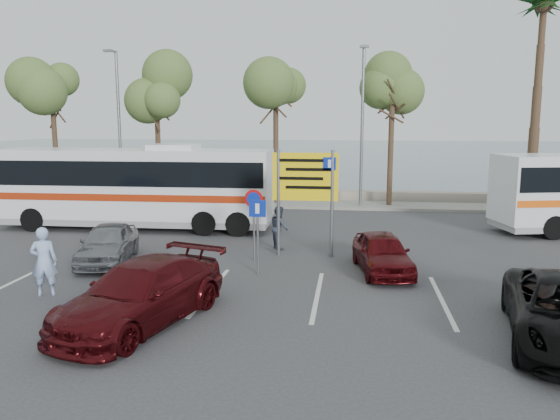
# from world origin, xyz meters

# --- Properties ---
(ground) EXTENTS (120.00, 120.00, 0.00)m
(ground) POSITION_xyz_m (0.00, 0.00, 0.00)
(ground) COLOR #353537
(ground) RESTS_ON ground
(kerb_strip) EXTENTS (44.00, 2.40, 0.15)m
(kerb_strip) POSITION_xyz_m (0.00, 14.00, 0.07)
(kerb_strip) COLOR gray
(kerb_strip) RESTS_ON ground
(seawall) EXTENTS (48.00, 0.80, 0.60)m
(seawall) POSITION_xyz_m (0.00, 16.00, 0.30)
(seawall) COLOR gray
(seawall) RESTS_ON ground
(sea) EXTENTS (140.00, 140.00, 0.00)m
(sea) POSITION_xyz_m (0.00, 60.00, 0.01)
(sea) COLOR #445E6D
(sea) RESTS_ON ground
(tree_far_left) EXTENTS (3.20, 3.20, 7.60)m
(tree_far_left) POSITION_xyz_m (-14.00, 14.00, 6.33)
(tree_far_left) COLOR #382619
(tree_far_left) RESTS_ON kerb_strip
(tree_left) EXTENTS (3.20, 3.20, 7.20)m
(tree_left) POSITION_xyz_m (-8.00, 14.00, 6.00)
(tree_left) COLOR #382619
(tree_left) RESTS_ON kerb_strip
(tree_mid) EXTENTS (3.20, 3.20, 8.00)m
(tree_mid) POSITION_xyz_m (-1.50, 14.00, 6.65)
(tree_mid) COLOR #382619
(tree_mid) RESTS_ON kerb_strip
(tree_right) EXTENTS (3.20, 3.20, 7.40)m
(tree_right) POSITION_xyz_m (4.50, 14.00, 6.17)
(tree_right) COLOR #382619
(tree_right) RESTS_ON kerb_strip
(palm_tree) EXTENTS (4.80, 4.80, 11.20)m
(palm_tree) POSITION_xyz_m (11.50, 14.00, 9.87)
(palm_tree) COLOR #382619
(palm_tree) RESTS_ON kerb_strip
(street_lamp_left) EXTENTS (0.45, 1.15, 8.01)m
(street_lamp_left) POSITION_xyz_m (-10.00, 13.52, 4.60)
(street_lamp_left) COLOR slate
(street_lamp_left) RESTS_ON kerb_strip
(street_lamp_right) EXTENTS (0.45, 1.15, 8.01)m
(street_lamp_right) POSITION_xyz_m (3.00, 13.52, 4.60)
(street_lamp_right) COLOR slate
(street_lamp_right) RESTS_ON kerb_strip
(direction_sign) EXTENTS (2.20, 0.12, 3.60)m
(direction_sign) POSITION_xyz_m (1.00, 3.20, 2.43)
(direction_sign) COLOR slate
(direction_sign) RESTS_ON ground
(sign_no_stop) EXTENTS (0.60, 0.08, 2.35)m
(sign_no_stop) POSITION_xyz_m (-0.60, 2.38, 1.58)
(sign_no_stop) COLOR slate
(sign_no_stop) RESTS_ON ground
(sign_parking) EXTENTS (0.50, 0.07, 2.25)m
(sign_parking) POSITION_xyz_m (-0.20, 0.79, 1.47)
(sign_parking) COLOR slate
(sign_parking) RESTS_ON ground
(lane_markings) EXTENTS (12.02, 4.20, 0.01)m
(lane_markings) POSITION_xyz_m (-1.14, -1.00, 0.00)
(lane_markings) COLOR silver
(lane_markings) RESTS_ON ground
(coach_bus_left) EXTENTS (11.52, 2.71, 3.58)m
(coach_bus_left) POSITION_xyz_m (-6.50, 6.99, 1.66)
(coach_bus_left) COLOR silver
(coach_bus_left) RESTS_ON ground
(car_silver_a) EXTENTS (2.18, 3.93, 1.26)m
(car_silver_a) POSITION_xyz_m (-5.24, 1.50, 0.63)
(car_silver_a) COLOR slate
(car_silver_a) RESTS_ON ground
(car_maroon) EXTENTS (3.32, 5.21, 1.40)m
(car_maroon) POSITION_xyz_m (-2.14, -3.50, 0.70)
(car_maroon) COLOR #430B0E
(car_maroon) RESTS_ON ground
(car_red) EXTENTS (2.00, 3.76, 1.22)m
(car_red) POSITION_xyz_m (3.50, 1.50, 0.61)
(car_red) COLOR #490A0E
(car_red) RESTS_ON ground
(pedestrian_near) EXTENTS (0.78, 0.64, 1.84)m
(pedestrian_near) POSITION_xyz_m (-5.42, -1.90, 0.92)
(pedestrian_near) COLOR #99B1DF
(pedestrian_near) RESTS_ON ground
(pedestrian_far) EXTENTS (0.84, 0.92, 1.55)m
(pedestrian_far) POSITION_xyz_m (0.00, 4.13, 0.77)
(pedestrian_far) COLOR #2F3646
(pedestrian_far) RESTS_ON ground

